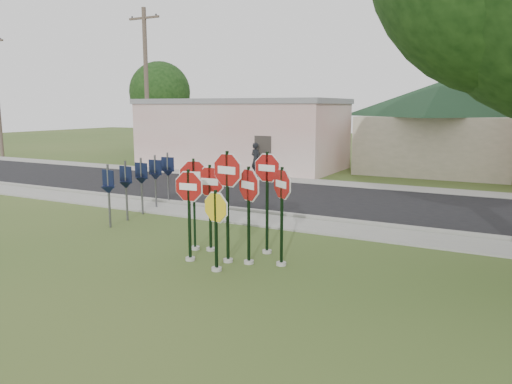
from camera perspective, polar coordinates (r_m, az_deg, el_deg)
The scene contains 19 objects.
ground at distance 11.44m, azimuth -6.75°, elevation -9.50°, with size 120.00×120.00×0.00m, color #37531F.
sidewalk_near at distance 16.07m, azimuth 4.44°, elevation -3.68°, with size 60.00×1.60×0.06m, color gray.
road at distance 20.19m, azimuth 9.53°, elevation -1.04°, with size 60.00×7.00×0.04m, color black.
sidewalk_far at distance 24.26m, azimuth 12.74°, elevation 0.68°, with size 60.00×1.60×0.06m, color gray.
curb at distance 16.96m, azimuth 5.79°, elevation -2.85°, with size 60.00×0.20×0.14m, color gray.
stop_sign_center at distance 11.92m, azimuth -3.28°, elevation 0.31°, with size 1.13×0.24×2.84m.
stop_sign_yellow at distance 11.42m, azimuth -4.60°, elevation -3.46°, with size 0.97×0.24×1.99m.
stop_sign_left at distance 12.20m, azimuth -7.66°, elevation -1.25°, with size 1.04×0.24×2.37m.
stop_sign_right at distance 11.82m, azimuth -0.84°, elevation -1.10°, with size 0.99×0.50×2.48m.
stop_sign_back_right at distance 12.66m, azimuth 1.29°, elevation 0.41°, with size 1.02×0.24×2.74m.
stop_sign_back_left at distance 12.97m, azimuth -5.27°, elevation -0.45°, with size 1.09×0.24×2.39m.
stop_sign_far_right at distance 11.71m, azimuth 2.97°, elevation -1.33°, with size 0.84×0.58×2.47m.
stop_sign_far_left at distance 13.11m, azimuth -7.10°, elevation 0.06°, with size 0.93×0.53×2.53m.
route_sign_row at distance 17.86m, azimuth -12.95°, elevation 1.35°, with size 1.43×4.63×2.00m.
building_stucco at distance 30.89m, azimuth -1.65°, elevation 6.78°, with size 12.20×6.20×4.20m.
building_house at distance 31.14m, azimuth 20.39°, elevation 8.96°, with size 11.60×11.60×6.20m.
utility_pole_near at distance 31.42m, azimuth -12.41°, elevation 11.75°, with size 2.20×0.26×9.50m.
bg_tree_left at distance 42.03m, azimuth -10.92°, elevation 11.12°, with size 4.90×4.90×7.35m.
pedestrian at distance 26.58m, azimuth -0.01°, elevation 3.73°, with size 0.66×0.43×1.81m, color black.
Camera 1 is at (6.17, -8.86, 3.76)m, focal length 35.00 mm.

